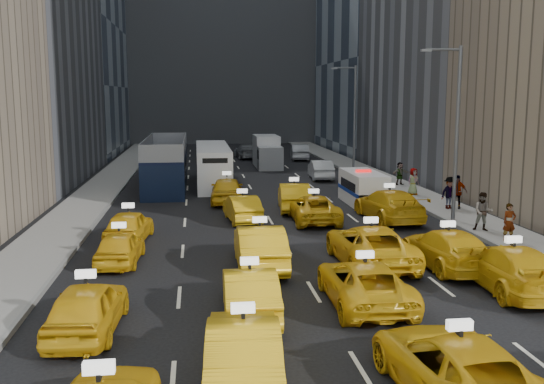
{
  "coord_description": "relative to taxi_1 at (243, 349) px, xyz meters",
  "views": [
    {
      "loc": [
        -3.87,
        -17.33,
        6.55
      ],
      "look_at": [
        -0.28,
        10.97,
        2.0
      ],
      "focal_mm": 40.0,
      "sensor_mm": 36.0,
      "label": 1
    }
  ],
  "objects": [
    {
      "name": "ground",
      "position": [
        2.87,
        4.17,
        -0.78
      ],
      "size": [
        160.0,
        160.0,
        0.0
      ],
      "primitive_type": "plane",
      "color": "black",
      "rests_on": "ground"
    },
    {
      "name": "sidewalk_west",
      "position": [
        -7.63,
        29.17,
        -0.7
      ],
      "size": [
        3.0,
        90.0,
        0.15
      ],
      "primitive_type": "cube",
      "color": "gray",
      "rests_on": "ground"
    },
    {
      "name": "sidewalk_east",
      "position": [
        13.37,
        29.17,
        -0.7
      ],
      "size": [
        3.0,
        90.0,
        0.15
      ],
      "primitive_type": "cube",
      "color": "gray",
      "rests_on": "ground"
    },
    {
      "name": "curb_west",
      "position": [
        -6.18,
        29.17,
        -0.69
      ],
      "size": [
        0.15,
        90.0,
        0.18
      ],
      "primitive_type": "cube",
      "color": "slate",
      "rests_on": "ground"
    },
    {
      "name": "curb_east",
      "position": [
        11.92,
        29.17,
        -0.69
      ],
      "size": [
        0.15,
        90.0,
        0.18
      ],
      "primitive_type": "cube",
      "color": "slate",
      "rests_on": "ground"
    },
    {
      "name": "building_backdrop",
      "position": [
        2.87,
        76.17,
        19.22
      ],
      "size": [
        30.0,
        12.0,
        40.0
      ],
      "primitive_type": "cube",
      "color": "slate",
      "rests_on": "ground"
    },
    {
      "name": "streetlight_near",
      "position": [
        12.05,
        16.17,
        4.14
      ],
      "size": [
        2.15,
        0.22,
        9.0
      ],
      "color": "#595B60",
      "rests_on": "ground"
    },
    {
      "name": "streetlight_far",
      "position": [
        12.05,
        36.17,
        4.14
      ],
      "size": [
        2.15,
        0.22,
        9.0
      ],
      "color": "#595B60",
      "rests_on": "ground"
    },
    {
      "name": "taxi_1",
      "position": [
        0.0,
        0.0,
        0.0
      ],
      "size": [
        1.96,
        4.82,
        1.56
      ],
      "primitive_type": "imported",
      "rotation": [
        0.0,
        0.0,
        3.07
      ],
      "color": "gold",
      "rests_on": "ground"
    },
    {
      "name": "taxi_2",
      "position": [
        4.54,
        -1.42,
        -0.04
      ],
      "size": [
        2.81,
        5.47,
        1.48
      ],
      "primitive_type": "imported",
      "rotation": [
        0.0,
        0.0,
        3.21
      ],
      "color": "gold",
      "rests_on": "ground"
    },
    {
      "name": "taxi_4",
      "position": [
        -4.06,
        3.43,
        -0.04
      ],
      "size": [
        2.0,
        4.44,
        1.48
      ],
      "primitive_type": "imported",
      "rotation": [
        0.0,
        0.0,
        3.08
      ],
      "color": "gold",
      "rests_on": "ground"
    },
    {
      "name": "taxi_5",
      "position": [
        0.53,
        4.25,
        -0.04
      ],
      "size": [
        1.64,
        4.48,
        1.47
      ],
      "primitive_type": "imported",
      "rotation": [
        0.0,
        0.0,
        3.12
      ],
      "color": "gold",
      "rests_on": "ground"
    },
    {
      "name": "taxi_6",
      "position": [
        4.21,
        4.75,
        -0.07
      ],
      "size": [
        2.41,
        5.1,
        1.41
      ],
      "primitive_type": "imported",
      "rotation": [
        0.0,
        0.0,
        3.13
      ],
      "color": "gold",
      "rests_on": "ground"
    },
    {
      "name": "taxi_7",
      "position": [
        9.53,
        5.46,
        0.0
      ],
      "size": [
        2.52,
        5.51,
        1.56
      ],
      "primitive_type": "imported",
      "rotation": [
        0.0,
        0.0,
        3.08
      ],
      "color": "gold",
      "rests_on": "ground"
    },
    {
      "name": "taxi_8",
      "position": [
        -4.03,
        10.52,
        -0.11
      ],
      "size": [
        1.8,
        4.0,
        1.33
      ],
      "primitive_type": "imported",
      "rotation": [
        0.0,
        0.0,
        3.08
      ],
      "color": "gold",
      "rests_on": "ground"
    },
    {
      "name": "taxi_9",
      "position": [
        1.37,
        9.32,
        0.05
      ],
      "size": [
        1.82,
        5.06,
        1.66
      ],
      "primitive_type": "imported",
      "rotation": [
        0.0,
        0.0,
        3.13
      ],
      "color": "gold",
      "rests_on": "ground"
    },
    {
      "name": "taxi_10",
      "position": [
        5.69,
        9.15,
        0.01
      ],
      "size": [
        2.63,
        5.66,
        1.57
      ],
      "primitive_type": "imported",
      "rotation": [
        0.0,
        0.0,
        3.15
      ],
      "color": "gold",
      "rests_on": "ground"
    },
    {
      "name": "taxi_11",
      "position": [
        8.49,
        8.39,
        -0.03
      ],
      "size": [
        2.32,
        5.26,
        1.5
      ],
      "primitive_type": "imported",
      "rotation": [
        0.0,
        0.0,
        3.18
      ],
      "color": "gold",
      "rests_on": "ground"
    },
    {
      "name": "taxi_12",
      "position": [
        -4.06,
        14.2,
        -0.05
      ],
      "size": [
        2.14,
        4.41,
        1.45
      ],
      "primitive_type": "imported",
      "rotation": [
        0.0,
        0.0,
        3.04
      ],
      "color": "gold",
      "rests_on": "ground"
    },
    {
      "name": "taxi_13",
      "position": [
        1.38,
        18.09,
        -0.08
      ],
      "size": [
        1.9,
        4.36,
        1.39
      ],
      "primitive_type": "imported",
      "rotation": [
        0.0,
        0.0,
        3.24
      ],
      "color": "gold",
      "rests_on": "ground"
    },
    {
      "name": "taxi_14",
      "position": [
        5.08,
        17.53,
        -0.08
      ],
      "size": [
        2.46,
        5.11,
        1.4
      ],
      "primitive_type": "imported",
      "rotation": [
        0.0,
        0.0,
        3.12
      ],
      "color": "gold",
      "rests_on": "ground"
    },
    {
      "name": "taxi_15",
      "position": [
        9.1,
        17.33,
        0.05
      ],
      "size": [
        2.74,
        5.86,
        1.66
      ],
      "primitive_type": "imported",
      "rotation": [
        0.0,
        0.0,
        3.22
      ],
      "color": "gold",
      "rests_on": "ground"
    },
    {
      "name": "taxi_16",
      "position": [
        0.87,
        23.65,
        0.04
      ],
      "size": [
        2.22,
        4.92,
        1.64
      ],
      "primitive_type": "imported",
      "rotation": [
        0.0,
        0.0,
        3.08
      ],
      "color": "gold",
      "rests_on": "ground"
    },
    {
      "name": "taxi_17",
      "position": [
        4.58,
        20.85,
        0.01
      ],
      "size": [
        2.1,
        4.93,
        1.58
      ],
      "primitive_type": "imported",
      "rotation": [
        0.0,
        0.0,
        3.05
      ],
      "color": "gold",
      "rests_on": "ground"
    },
    {
      "name": "nypd_van",
      "position": [
        9.06,
        22.22,
        0.18
      ],
      "size": [
        2.14,
        5.03,
        2.13
      ],
      "rotation": [
        0.0,
        0.0,
        -0.04
      ],
      "color": "white",
      "rests_on": "ground"
    },
    {
      "name": "double_decker",
      "position": [
        -3.1,
        30.4,
        0.98
      ],
      "size": [
        3.57,
        12.31,
        3.54
      ],
      "rotation": [
        0.0,
        0.0,
        0.07
      ],
      "color": "black",
      "rests_on": "ground"
    },
    {
      "name": "city_bus",
      "position": [
        0.24,
        31.63,
        0.66
      ],
      "size": [
        2.55,
        11.26,
        2.9
      ],
      "rotation": [
        0.0,
        0.0,
        0.02
      ],
      "color": "white",
      "rests_on": "ground"
    },
    {
      "name": "box_truck",
      "position": [
        5.56,
        42.18,
        0.63
      ],
      "size": [
        2.99,
        6.54,
        2.88
      ],
      "rotation": [
        0.0,
        0.0,
        0.13
      ],
      "color": "silver",
      "rests_on": "ground"
    },
    {
      "name": "misc_car_0",
      "position": [
        8.82,
        33.64,
        -0.02
      ],
      "size": [
        1.91,
        4.7,
        1.52
      ],
      "primitive_type": "imported",
      "rotation": [
        0.0,
        0.0,
        3.07
      ],
      "color": "#B8BCC1",
      "rests_on": "ground"
    },
    {
      "name": "misc_car_1",
      "position": [
        -3.91,
        45.19,
        -0.09
      ],
      "size": [
        2.86,
        5.18,
        1.37
      ],
      "primitive_type": "imported",
      "rotation": [
        0.0,
        0.0,
        3.02
      ],
      "color": "black",
      "rests_on": "ground"
    },
    {
      "name": "misc_car_2",
      "position": [
        4.28,
        50.37,
        -0.04
      ],
      "size": [
        2.37,
        5.18,
        1.47
      ],
      "primitive_type": "imported",
      "rotation": [
        0.0,
        0.0,
        3.2
      ],
      "color": "slate",
      "rests_on": "ground"
    },
    {
      "name": "misc_car_3",
      "position": [
        -0.05,
        47.59,
        -0.09
      ],
      "size": [
        1.87,
        4.11,
        1.37
      ],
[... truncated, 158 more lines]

